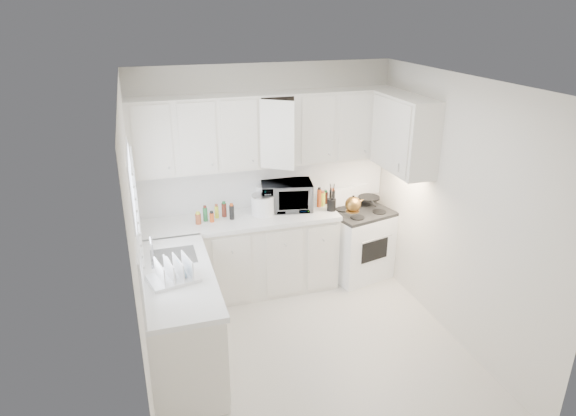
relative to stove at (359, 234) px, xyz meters
name	(u,v)px	position (x,y,z in m)	size (l,w,h in m)	color
floor	(309,350)	(-1.09, -1.26, -0.55)	(3.20, 3.20, 0.00)	#BAB5AA
ceiling	(314,83)	(-1.09, -1.26, 2.05)	(3.20, 3.20, 0.00)	white
wall_back	(266,177)	(-1.09, 0.34, 0.75)	(3.00, 3.00, 0.00)	beige
wall_front	(397,334)	(-1.09, -2.86, 0.75)	(3.00, 3.00, 0.00)	beige
wall_left	(137,253)	(-2.59, -1.26, 0.75)	(3.20, 3.20, 0.00)	beige
wall_right	(456,212)	(0.41, -1.26, 0.75)	(3.20, 3.20, 0.00)	beige
window_blinds	(135,209)	(-2.57, -0.91, 1.00)	(0.06, 0.96, 1.06)	white
lower_cabinets_back	(241,257)	(-1.48, 0.04, -0.10)	(2.22, 0.60, 0.90)	beige
lower_cabinets_left	(180,321)	(-2.29, -1.06, -0.10)	(0.60, 1.60, 0.90)	beige
countertop_back	(240,220)	(-1.48, 0.03, 0.37)	(2.24, 0.64, 0.05)	silver
countertop_left	(177,276)	(-2.28, -1.06, 0.37)	(0.64, 1.62, 0.05)	silver
backsplash_back	(266,183)	(-1.09, 0.33, 0.67)	(2.98, 0.02, 0.55)	silver
backsplash_left	(139,251)	(-2.58, -1.06, 0.67)	(0.02, 1.60, 0.55)	silver
upper_cabinets_back	(269,164)	(-1.09, 0.17, 0.95)	(3.00, 0.33, 0.80)	beige
upper_cabinets_right	(401,170)	(0.24, -0.44, 0.95)	(0.33, 0.90, 0.80)	beige
sink	(172,245)	(-2.28, -0.71, 0.52)	(0.42, 0.38, 0.30)	gray
stove	(359,234)	(0.00, 0.00, 0.00)	(0.72, 0.59, 1.11)	white
tea_kettle	(353,203)	(-0.18, -0.16, 0.49)	(0.23, 0.20, 0.21)	olive
frying_pan	(369,197)	(0.18, 0.16, 0.41)	(0.27, 0.45, 0.04)	black
microwave	(286,193)	(-0.89, 0.14, 0.60)	(0.58, 0.32, 0.40)	gray
rice_cooker	(263,203)	(-1.20, 0.06, 0.53)	(0.26, 0.26, 0.26)	white
paper_towel	(261,197)	(-1.18, 0.25, 0.53)	(0.12, 0.12, 0.27)	white
utensil_crock	(332,197)	(-0.41, -0.07, 0.57)	(0.11, 0.11, 0.34)	black
dish_rack	(173,269)	(-2.32, -1.17, 0.51)	(0.41, 0.31, 0.23)	white
spice_left_0	(197,213)	(-1.94, 0.16, 0.46)	(0.06, 0.06, 0.13)	#984A29
spice_left_1	(205,215)	(-1.87, 0.07, 0.46)	(0.06, 0.06, 0.13)	#25713C
spice_left_2	(210,211)	(-1.79, 0.16, 0.46)	(0.06, 0.06, 0.13)	#D7511C
spice_left_3	(218,213)	(-1.72, 0.07, 0.46)	(0.06, 0.06, 0.13)	#DAE936
spice_left_4	(223,210)	(-1.64, 0.16, 0.46)	(0.06, 0.06, 0.13)	#5F261B
spice_left_5	(231,212)	(-1.57, 0.07, 0.46)	(0.06, 0.06, 0.13)	black
sauce_right_0	(316,196)	(-0.51, 0.20, 0.49)	(0.06, 0.06, 0.19)	#D7511C
sauce_right_1	(322,197)	(-0.46, 0.14, 0.49)	(0.06, 0.06, 0.19)	#DAE936
sauce_right_2	(324,195)	(-0.40, 0.20, 0.49)	(0.06, 0.06, 0.19)	#5F261B
sauce_right_3	(330,196)	(-0.35, 0.14, 0.49)	(0.06, 0.06, 0.19)	black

